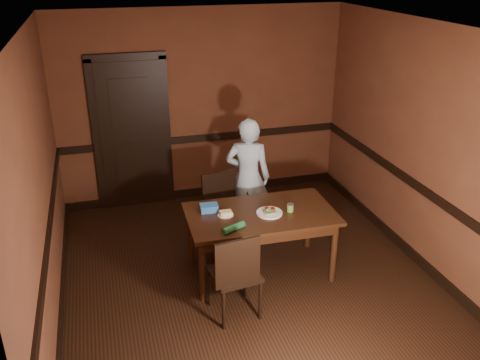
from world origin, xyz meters
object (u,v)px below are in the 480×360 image
chair_far (220,215)px  food_tub (209,208)px  dining_table (260,242)px  cheese_saucer (226,214)px  chair_near (234,272)px  person (248,177)px  sandwich_plate (269,212)px  sauce_jar (290,208)px

chair_far → food_tub: (-0.22, -0.40, 0.32)m
dining_table → cheese_saucer: size_ratio=9.40×
chair_near → cheese_saucer: (0.09, 0.65, 0.30)m
person → sandwich_plate: 0.98m
food_tub → chair_near: bearing=-80.9°
chair_far → sandwich_plate: size_ratio=3.35×
person → cheese_saucer: 1.03m
chair_near → sauce_jar: size_ratio=10.79×
sandwich_plate → cheese_saucer: size_ratio=1.65×
person → food_tub: (-0.67, -0.75, 0.03)m
person → chair_far: bearing=59.3°
chair_near → sandwich_plate: 0.84m
chair_near → food_tub: 0.86m
food_tub → chair_far: bearing=65.8°
cheese_saucer → dining_table: bearing=-5.3°
chair_far → dining_table: bearing=-72.7°
dining_table → cheese_saucer: 0.55m
dining_table → cheese_saucer: bearing=176.3°
dining_table → sandwich_plate: 0.41m
food_tub → person: bearing=52.8°
person → food_tub: person is taller
sandwich_plate → food_tub: 0.66m
sauce_jar → dining_table: bearing=168.7°
sauce_jar → food_tub: size_ratio=0.43×
chair_far → sandwich_plate: 0.80m
chair_far → cheese_saucer: 0.63m
sandwich_plate → food_tub: food_tub is taller
sauce_jar → cheese_saucer: 0.71m
chair_near → sauce_jar: chair_near is taller
person → sandwich_plate: bearing=108.4°
sandwich_plate → person: bearing=86.9°
food_tub → sandwich_plate: bearing=-16.0°
chair_far → person: 0.64m
chair_near → person: size_ratio=0.63×
food_tub → dining_table: bearing=-14.1°
dining_table → chair_near: 0.78m
cheese_saucer → food_tub: size_ratio=0.84×
person → food_tub: 1.00m
chair_near → sauce_jar: bearing=-151.7°
chair_near → food_tub: bearing=-92.5°
sandwich_plate → dining_table: bearing=148.3°
dining_table → chair_near: size_ratio=1.68×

